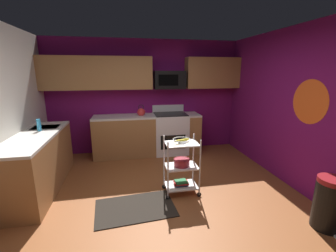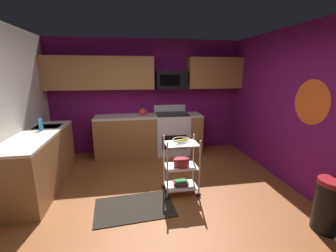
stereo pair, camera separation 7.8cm
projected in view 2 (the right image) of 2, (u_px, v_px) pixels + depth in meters
name	position (u px, v px, depth m)	size (l,w,h in m)	color
floor	(162.00, 204.00, 3.31)	(4.40, 4.80, 0.04)	brown
wall_back	(147.00, 97.00, 5.33)	(4.52, 0.06, 2.60)	#6B1156
wall_right	(309.00, 112.00, 3.36)	(0.06, 4.80, 2.60)	#6B1156
wall_flower_decal	(311.00, 102.00, 3.27)	(0.66, 0.66, 0.00)	#E5591E
counter_run	(109.00, 144.00, 4.52)	(3.41, 2.57, 0.92)	#9E6B3D
oven_range	(172.00, 133.00, 5.30)	(0.76, 0.65, 1.10)	white
upper_cabinets	(142.00, 73.00, 4.99)	(4.40, 0.33, 0.70)	#9E6B3D
microwave	(171.00, 80.00, 5.11)	(0.70, 0.39, 0.40)	black
rolling_cart	(181.00, 166.00, 3.49)	(0.56, 0.37, 0.91)	silver
fruit_bowl	(181.00, 140.00, 3.39)	(0.27, 0.27, 0.07)	silver
mixing_bowl_large	(181.00, 162.00, 3.48)	(0.25, 0.25, 0.11)	maroon
book_stack	(181.00, 183.00, 3.56)	(0.24, 0.18, 0.07)	#1E4C8C
kettle	(143.00, 112.00, 5.06)	(0.21, 0.18, 0.26)	red
dish_soap_bottle	(41.00, 124.00, 3.78)	(0.06, 0.06, 0.20)	#2D8CBF
trash_can	(330.00, 206.00, 2.68)	(0.34, 0.42, 0.66)	black
floor_rug	(135.00, 207.00, 3.20)	(1.10, 0.70, 0.01)	black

